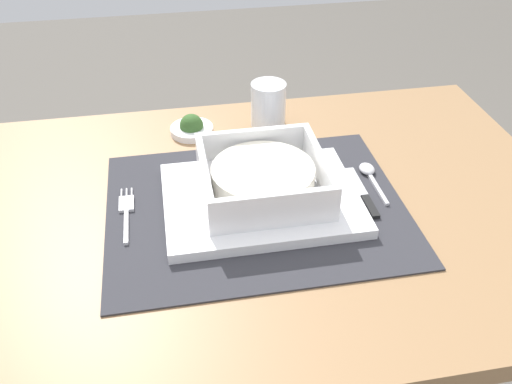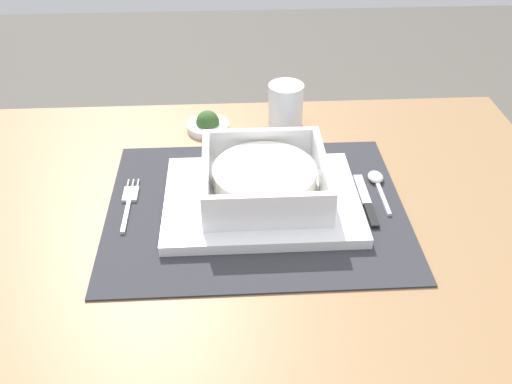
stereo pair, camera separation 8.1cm
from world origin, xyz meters
The scene contains 10 objects.
dining_table centered at (0.00, 0.00, 0.61)m, with size 0.99×0.66×0.71m.
placemat centered at (0.01, -0.01, 0.71)m, with size 0.44×0.35×0.00m, color #2D2D33.
serving_plate centered at (0.02, 0.00, 0.72)m, with size 0.29×0.22×0.02m, color white.
porridge_bowl centered at (0.02, 0.01, 0.75)m, with size 0.18×0.18×0.06m.
fork centered at (-0.18, 0.02, 0.72)m, with size 0.02×0.13×0.00m.
spoon centered at (0.20, 0.04, 0.72)m, with size 0.02×0.11×0.01m.
butter_knife centered at (0.17, -0.01, 0.72)m, with size 0.01×0.13×0.01m.
bread_knife centered at (0.15, -0.03, 0.72)m, with size 0.01×0.14×0.01m.
drinking_glass centered at (0.08, 0.24, 0.75)m, with size 0.06×0.06×0.08m.
condiment_saucer centered at (-0.07, 0.23, 0.72)m, with size 0.08×0.08×0.04m.
Camera 1 is at (-0.11, -0.65, 1.23)m, focal length 39.05 mm.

